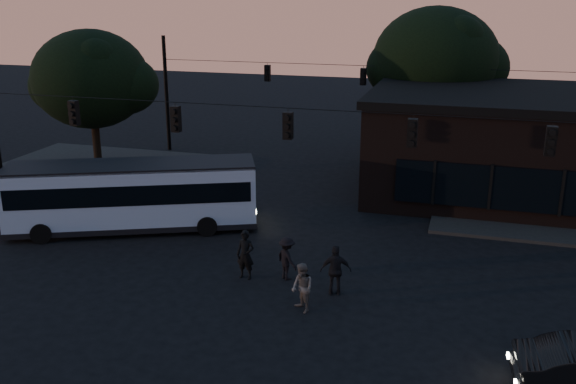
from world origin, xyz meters
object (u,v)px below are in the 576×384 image
(bus, at_px, (132,193))
(building, at_px, (522,145))
(pedestrian_a, at_px, (245,255))
(pedestrian_d, at_px, (287,258))
(pedestrian_b, at_px, (302,288))
(pedestrian_c, at_px, (336,270))

(bus, bearing_deg, building, 7.84)
(building, height_order, pedestrian_a, building)
(building, distance_m, pedestrian_d, 15.90)
(pedestrian_b, xyz_separation_m, pedestrian_d, (-1.19, 2.27, -0.02))
(pedestrian_a, distance_m, pedestrian_c, 3.52)
(pedestrian_a, relative_size, pedestrian_c, 1.01)
(pedestrian_a, height_order, pedestrian_c, pedestrian_a)
(pedestrian_c, distance_m, pedestrian_d, 2.14)
(pedestrian_d, bearing_deg, pedestrian_b, 157.55)
(pedestrian_c, xyz_separation_m, pedestrian_d, (-2.00, 0.76, -0.10))
(pedestrian_a, xyz_separation_m, pedestrian_c, (3.50, -0.39, -0.01))
(building, relative_size, pedestrian_a, 8.20)
(pedestrian_a, xyz_separation_m, pedestrian_d, (1.49, 0.37, -0.11))
(building, distance_m, pedestrian_c, 15.56)
(bus, bearing_deg, pedestrian_b, -53.39)
(pedestrian_b, distance_m, pedestrian_c, 1.72)
(bus, relative_size, pedestrian_d, 6.63)
(pedestrian_b, height_order, pedestrian_d, pedestrian_b)
(pedestrian_a, height_order, pedestrian_b, pedestrian_a)
(pedestrian_c, bearing_deg, pedestrian_b, 47.49)
(pedestrian_c, bearing_deg, pedestrian_d, -35.12)
(pedestrian_b, xyz_separation_m, pedestrian_c, (0.81, 1.51, 0.08))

